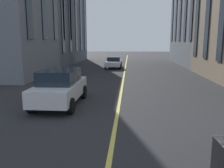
% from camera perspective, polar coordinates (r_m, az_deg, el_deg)
% --- Properties ---
extents(lane_centre_line, '(80.00, 0.16, 0.01)m').
position_cam_1_polar(lane_centre_line, '(16.90, 2.36, -1.06)').
color(lane_centre_line, '#D8C64C').
rests_on(lane_centre_line, ground_plane).
extents(car_white_parked_b, '(4.70, 2.14, 1.88)m').
position_cam_1_polar(car_white_parked_b, '(12.72, -12.42, -0.66)').
color(car_white_parked_b, silver).
rests_on(car_white_parked_b, ground_plane).
extents(car_white_parked_a, '(4.40, 1.95, 1.37)m').
position_cam_1_polar(car_white_parked_a, '(29.80, 0.41, 5.27)').
color(car_white_parked_a, silver).
rests_on(car_white_parked_a, ground_plane).
extents(building_left_near, '(17.64, 8.21, 12.91)m').
position_cam_1_polar(building_left_near, '(37.63, -14.98, 14.76)').
color(building_left_near, '#565B66').
rests_on(building_left_near, ground_plane).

